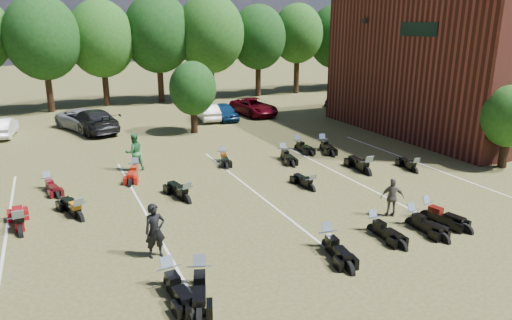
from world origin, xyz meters
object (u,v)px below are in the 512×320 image
motorcycle_0 (200,285)px  motorcycle_3 (373,231)px  car_4 (224,112)px  person_grey (392,197)px  motorcycle_7 (21,234)px  motorcycle_14 (49,189)px  person_black (155,231)px  person_green (134,152)px

motorcycle_0 → motorcycle_3: 6.95m
car_4 → motorcycle_3: size_ratio=1.84×
person_grey → motorcycle_7: person_grey is taller
car_4 → motorcycle_14: car_4 is taller
person_grey → motorcycle_14: size_ratio=0.78×
car_4 → person_grey: person_grey is taller
car_4 → motorcycle_3: (-2.23, -21.32, -0.64)m
car_4 → person_black: size_ratio=2.06×
person_green → motorcycle_14: (-4.18, -1.15, -0.98)m
person_grey → person_green: bearing=-23.2°
car_4 → person_black: 22.21m
person_grey → motorcycle_14: 15.30m
motorcycle_14 → motorcycle_7: bearing=-115.5°
motorcycle_0 → motorcycle_7: motorcycle_7 is taller
person_black → person_green: 9.64m
person_green → motorcycle_7: bearing=42.3°
person_grey → motorcycle_7: size_ratio=0.64×
person_black → person_grey: (9.21, -0.59, -0.14)m
person_green → motorcycle_7: (-5.18, -5.92, -0.98)m
car_4 → motorcycle_7: 21.44m
person_green → motorcycle_14: bearing=8.8°
car_4 → person_green: (-8.84, -10.30, 0.33)m
person_grey → motorcycle_3: size_ratio=0.76×
person_green → motorcycle_3: person_green is taller
person_green → motorcycle_0: bearing=82.0°
motorcycle_0 → motorcycle_14: 11.39m
person_green → motorcycle_0: (-0.29, -11.85, -0.98)m
person_grey → motorcycle_0: size_ratio=0.67×
person_black → person_grey: 9.23m
person_grey → car_4: bearing=-63.8°
motorcycle_0 → person_grey: bearing=30.0°
car_4 → motorcycle_7: car_4 is taller
person_grey → motorcycle_7: 14.01m
person_black → motorcycle_0: 2.57m
person_black → motorcycle_7: 5.59m
person_grey → motorcycle_7: (-13.33, 4.25, -0.78)m
person_green → motorcycle_3: bearing=114.4°
person_green → motorcycle_0: person_green is taller
person_black → motorcycle_3: size_ratio=0.89×
person_green → motorcycle_0: 11.89m
person_black → motorcycle_0: person_black is taller
person_black → person_green: person_green is taller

